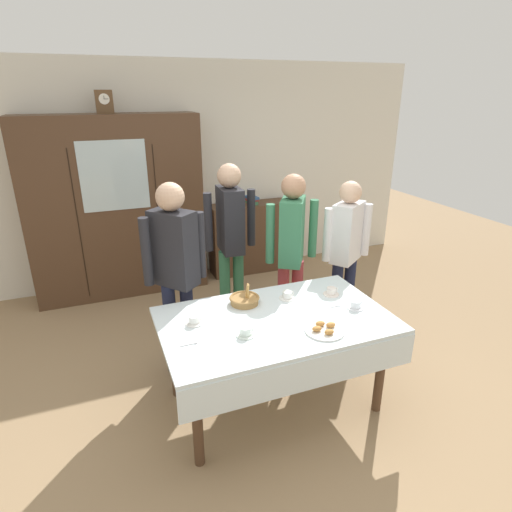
# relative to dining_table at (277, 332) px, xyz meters

# --- Properties ---
(ground_plane) EXTENTS (12.00, 12.00, 0.00)m
(ground_plane) POSITION_rel_dining_table_xyz_m (0.00, 0.24, -0.66)
(ground_plane) COLOR #997A56
(ground_plane) RESTS_ON ground
(back_wall) EXTENTS (6.40, 0.10, 2.70)m
(back_wall) POSITION_rel_dining_table_xyz_m (0.00, 2.89, 0.69)
(back_wall) COLOR silver
(back_wall) RESTS_ON ground
(dining_table) EXTENTS (1.70, 1.03, 0.77)m
(dining_table) POSITION_rel_dining_table_xyz_m (0.00, 0.00, 0.00)
(dining_table) COLOR #4C3321
(dining_table) RESTS_ON ground
(wall_cabinet) EXTENTS (1.97, 0.46, 2.11)m
(wall_cabinet) POSITION_rel_dining_table_xyz_m (-0.90, 2.59, 0.39)
(wall_cabinet) COLOR #4C3321
(wall_cabinet) RESTS_ON ground
(mantel_clock) EXTENTS (0.18, 0.11, 0.24)m
(mantel_clock) POSITION_rel_dining_table_xyz_m (-0.90, 2.59, 1.57)
(mantel_clock) COLOR brown
(mantel_clock) RESTS_ON wall_cabinet
(bookshelf_low) EXTENTS (1.14, 0.35, 0.95)m
(bookshelf_low) POSITION_rel_dining_table_xyz_m (0.80, 2.64, -0.19)
(bookshelf_low) COLOR #4C3321
(bookshelf_low) RESTS_ON ground
(book_stack) EXTENTS (0.15, 0.22, 0.10)m
(book_stack) POSITION_rel_dining_table_xyz_m (0.80, 2.64, 0.33)
(book_stack) COLOR #3D754C
(book_stack) RESTS_ON bookshelf_low
(tea_cup_far_left) EXTENTS (0.13, 0.13, 0.06)m
(tea_cup_far_left) POSITION_rel_dining_table_xyz_m (0.22, 0.29, 0.13)
(tea_cup_far_left) COLOR white
(tea_cup_far_left) RESTS_ON dining_table
(tea_cup_far_right) EXTENTS (0.13, 0.13, 0.06)m
(tea_cup_far_right) POSITION_rel_dining_table_xyz_m (-0.58, 0.18, 0.13)
(tea_cup_far_right) COLOR white
(tea_cup_far_right) RESTS_ON dining_table
(tea_cup_mid_right) EXTENTS (0.13, 0.13, 0.06)m
(tea_cup_mid_right) POSITION_rel_dining_table_xyz_m (-0.29, -0.11, 0.13)
(tea_cup_mid_right) COLOR silver
(tea_cup_mid_right) RESTS_ON dining_table
(tea_cup_center) EXTENTS (0.13, 0.13, 0.06)m
(tea_cup_center) POSITION_rel_dining_table_xyz_m (0.64, -0.05, 0.13)
(tea_cup_center) COLOR white
(tea_cup_center) RESTS_ON dining_table
(tea_cup_near_right) EXTENTS (0.13, 0.13, 0.06)m
(tea_cup_near_right) POSITION_rel_dining_table_xyz_m (0.59, 0.22, 0.13)
(tea_cup_near_right) COLOR white
(tea_cup_near_right) RESTS_ON dining_table
(bread_basket) EXTENTS (0.24, 0.24, 0.16)m
(bread_basket) POSITION_rel_dining_table_xyz_m (-0.14, 0.34, 0.14)
(bread_basket) COLOR #9E7542
(bread_basket) RESTS_ON dining_table
(pastry_plate) EXTENTS (0.28, 0.28, 0.05)m
(pastry_plate) POSITION_rel_dining_table_xyz_m (0.24, -0.26, 0.12)
(pastry_plate) COLOR white
(pastry_plate) RESTS_ON dining_table
(spoon_far_right) EXTENTS (0.12, 0.02, 0.01)m
(spoon_far_right) POSITION_rel_dining_table_xyz_m (-0.66, -0.08, 0.10)
(spoon_far_right) COLOR silver
(spoon_far_right) RESTS_ON dining_table
(spoon_near_right) EXTENTS (0.12, 0.02, 0.01)m
(spoon_near_right) POSITION_rel_dining_table_xyz_m (0.52, 0.03, 0.10)
(spoon_near_right) COLOR silver
(spoon_near_right) RESTS_ON dining_table
(person_behind_table_right) EXTENTS (0.52, 0.41, 1.69)m
(person_behind_table_right) POSITION_rel_dining_table_xyz_m (-0.59, 0.75, 0.37)
(person_behind_table_right) COLOR #191E38
(person_behind_table_right) RESTS_ON ground
(person_near_right_end) EXTENTS (0.52, 0.37, 1.71)m
(person_near_right_end) POSITION_rel_dining_table_xyz_m (0.07, 1.31, 0.38)
(person_near_right_end) COLOR #33704C
(person_near_right_end) RESTS_ON ground
(person_by_cabinet) EXTENTS (0.52, 0.37, 1.56)m
(person_by_cabinet) POSITION_rel_dining_table_xyz_m (1.10, 0.82, 0.28)
(person_by_cabinet) COLOR #191E38
(person_by_cabinet) RESTS_ON ground
(person_behind_table_left) EXTENTS (0.52, 0.41, 1.66)m
(person_behind_table_left) POSITION_rel_dining_table_xyz_m (0.53, 0.87, 0.35)
(person_behind_table_left) COLOR #933338
(person_behind_table_left) RESTS_ON ground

